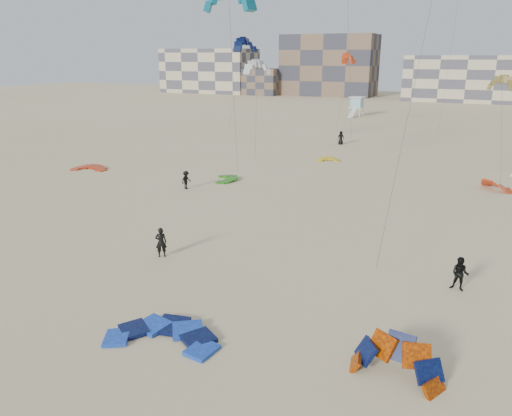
% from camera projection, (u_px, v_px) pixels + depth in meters
% --- Properties ---
extents(ground, '(320.00, 320.00, 0.00)m').
position_uv_depth(ground, '(148.00, 284.00, 27.51)').
color(ground, beige).
rests_on(ground, ground).
extents(kite_ground_blue, '(5.46, 5.64, 0.79)m').
position_uv_depth(kite_ground_blue, '(163.00, 339.00, 22.20)').
color(kite_ground_blue, blue).
rests_on(kite_ground_blue, ground).
extents(kite_ground_orange, '(4.20, 4.09, 3.58)m').
position_uv_depth(kite_ground_orange, '(394.00, 376.00, 19.67)').
color(kite_ground_orange, '#E05000').
rests_on(kite_ground_orange, ground).
extents(kite_ground_red, '(4.55, 4.72, 1.04)m').
position_uv_depth(kite_ground_red, '(90.00, 169.00, 55.06)').
color(kite_ground_red, red).
rests_on(kite_ground_red, ground).
extents(kite_ground_green, '(4.49, 4.38, 1.05)m').
position_uv_depth(kite_ground_green, '(226.00, 180.00, 50.51)').
color(kite_ground_green, '#368C18').
rests_on(kite_ground_green, ground).
extents(kite_ground_red_far, '(4.53, 4.51, 2.87)m').
position_uv_depth(kite_ground_red_far, '(495.00, 190.00, 46.88)').
color(kite_ground_red_far, red).
rests_on(kite_ground_red_far, ground).
extents(kite_ground_yellow, '(3.48, 3.58, 1.35)m').
position_uv_depth(kite_ground_yellow, '(328.00, 161.00, 59.44)').
color(kite_ground_yellow, yellow).
rests_on(kite_ground_yellow, ground).
extents(kitesurfer_main, '(0.84, 0.76, 1.92)m').
position_uv_depth(kitesurfer_main, '(161.00, 242.00, 31.03)').
color(kitesurfer_main, black).
rests_on(kitesurfer_main, ground).
extents(kitesurfer_b, '(1.02, 0.85, 1.88)m').
position_uv_depth(kitesurfer_b, '(460.00, 274.00, 26.59)').
color(kitesurfer_b, black).
rests_on(kitesurfer_b, ground).
extents(kitesurfer_c, '(0.84, 1.22, 1.72)m').
position_uv_depth(kitesurfer_c, '(186.00, 180.00, 46.89)').
color(kitesurfer_c, black).
rests_on(kitesurfer_c, ground).
extents(kitesurfer_e, '(1.06, 0.86, 1.89)m').
position_uv_depth(kitesurfer_e, '(341.00, 138.00, 70.15)').
color(kitesurfer_e, black).
rests_on(kitesurfer_e, ground).
extents(kite_fly_teal_a, '(4.48, 7.48, 16.89)m').
position_uv_depth(kite_fly_teal_a, '(229.00, 1.00, 39.62)').
color(kite_fly_teal_a, '#12728D').
rests_on(kite_fly_teal_a, ground).
extents(kite_fly_grey, '(5.71, 10.10, 10.95)m').
position_uv_depth(kite_fly_grey, '(257.00, 69.00, 61.73)').
color(kite_fly_grey, silver).
rests_on(kite_fly_grey, ground).
extents(kite_fly_olive, '(3.81, 12.10, 9.34)m').
position_uv_depth(kite_fly_olive, '(502.00, 85.00, 50.66)').
color(kite_fly_olive, olive).
rests_on(kite_fly_olive, ground).
extents(kite_fly_navy, '(5.18, 7.42, 14.03)m').
position_uv_depth(kite_fly_navy, '(245.00, 46.00, 74.20)').
color(kite_fly_navy, '#0B1C42').
rests_on(kite_fly_navy, ground).
extents(kite_fly_red, '(4.72, 7.32, 11.73)m').
position_uv_depth(kite_fly_red, '(348.00, 59.00, 78.76)').
color(kite_fly_red, red).
rests_on(kite_fly_red, ground).
extents(lifeguard_tower_far, '(2.99, 5.50, 3.96)m').
position_uv_depth(lifeguard_tower_far, '(356.00, 107.00, 101.96)').
color(lifeguard_tower_far, white).
rests_on(lifeguard_tower_far, ground).
extents(condo_west_a, '(30.00, 15.00, 14.00)m').
position_uv_depth(condo_west_a, '(210.00, 71.00, 166.26)').
color(condo_west_a, '#C6B791').
rests_on(condo_west_a, ground).
extents(condo_west_b, '(28.00, 14.00, 18.00)m').
position_uv_depth(condo_west_b, '(329.00, 65.00, 153.23)').
color(condo_west_b, brown).
rests_on(condo_west_b, ground).
extents(condo_mid, '(32.00, 16.00, 12.00)m').
position_uv_depth(condo_mid, '(467.00, 78.00, 134.72)').
color(condo_mid, '#C6B791').
rests_on(condo_mid, ground).
extents(condo_fill_left, '(12.00, 10.00, 8.00)m').
position_uv_depth(condo_fill_left, '(262.00, 82.00, 157.45)').
color(condo_fill_left, brown).
rests_on(condo_fill_left, ground).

